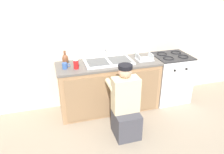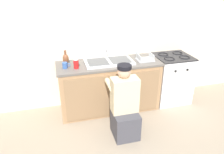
{
  "view_description": "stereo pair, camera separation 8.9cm",
  "coord_description": "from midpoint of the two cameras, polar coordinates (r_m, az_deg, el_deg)",
  "views": [
    {
      "loc": [
        -0.91,
        -2.98,
        2.2
      ],
      "look_at": [
        0.0,
        0.1,
        0.7
      ],
      "focal_mm": 35.0,
      "sensor_mm": 36.0,
      "label": 1
    },
    {
      "loc": [
        -0.83,
        -3.01,
        2.2
      ],
      "look_at": [
        0.0,
        0.1,
        0.7
      ],
      "focal_mm": 35.0,
      "sensor_mm": 36.0,
      "label": 2
    }
  ],
  "objects": [
    {
      "name": "vase_decorative",
      "position": [
        3.64,
        -12.81,
        4.58
      ],
      "size": [
        0.1,
        0.1,
        0.23
      ],
      "color": "brown",
      "rests_on": "countertop"
    },
    {
      "name": "cell_phone",
      "position": [
        3.63,
        -10.02,
        3.31
      ],
      "size": [
        0.07,
        0.14,
        0.01
      ],
      "color": "black",
      "rests_on": "countertop"
    },
    {
      "name": "coffee_mug",
      "position": [
        3.48,
        -12.91,
        2.86
      ],
      "size": [
        0.13,
        0.08,
        0.09
      ],
      "color": "#335699",
      "rests_on": "countertop"
    },
    {
      "name": "back_wall",
      "position": [
        3.87,
        -3.03,
        10.68
      ],
      "size": [
        6.0,
        0.1,
        2.5
      ],
      "primitive_type": "cube",
      "color": "beige",
      "rests_on": "ground_plane"
    },
    {
      "name": "counter_cabinet",
      "position": [
        3.84,
        -1.48,
        -2.67
      ],
      "size": [
        1.7,
        0.62,
        0.85
      ],
      "color": "#997551",
      "rests_on": "ground_plane"
    },
    {
      "name": "dish_rack_tray",
      "position": [
        3.8,
        7.79,
        4.8
      ],
      "size": [
        0.28,
        0.22,
        0.11
      ],
      "color": "#B2B7BC",
      "rests_on": "countertop"
    },
    {
      "name": "water_glass",
      "position": [
        3.97,
        5.82,
        6.15
      ],
      "size": [
        0.06,
        0.06,
        0.1
      ],
      "color": "#ADC6CC",
      "rests_on": "countertop"
    },
    {
      "name": "ground_plane",
      "position": [
        3.82,
        -0.25,
        -10.25
      ],
      "size": [
        12.0,
        12.0,
        0.0
      ],
      "primitive_type": "plane",
      "color": "gray"
    },
    {
      "name": "countertop",
      "position": [
        3.66,
        -1.59,
        3.51
      ],
      "size": [
        1.74,
        0.62,
        0.04
      ],
      "primitive_type": "cube",
      "color": "#5B5651",
      "rests_on": "counter_cabinet"
    },
    {
      "name": "stove_range",
      "position": [
        4.27,
        14.23,
        -0.12
      ],
      "size": [
        0.65,
        0.62,
        0.9
      ],
      "color": "white",
      "rests_on": "ground_plane"
    },
    {
      "name": "soda_cup_red",
      "position": [
        3.44,
        -10.13,
        3.33
      ],
      "size": [
        0.08,
        0.08,
        0.15
      ],
      "color": "red",
      "rests_on": "countertop"
    },
    {
      "name": "sink_double_basin",
      "position": [
        3.65,
        -1.61,
        4.06
      ],
      "size": [
        0.8,
        0.44,
        0.19
      ],
      "color": "silver",
      "rests_on": "countertop"
    },
    {
      "name": "plumber_person",
      "position": [
        3.21,
        2.79,
        -7.93
      ],
      "size": [
        0.42,
        0.61,
        1.1
      ],
      "color": "#3F3F47",
      "rests_on": "ground_plane"
    }
  ]
}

